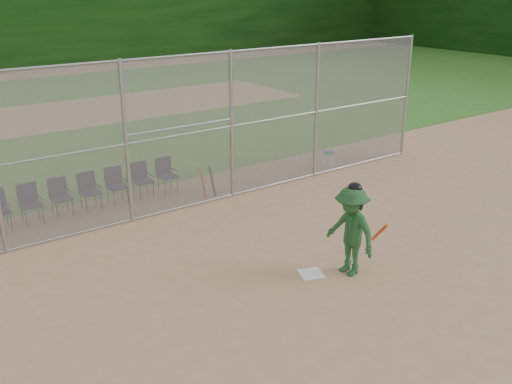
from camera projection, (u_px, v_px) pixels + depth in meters
ground at (328, 278)px, 11.53m from camera, size 100.00×100.00×0.00m
grass_strip at (51, 116)px, 25.20m from camera, size 100.00×100.00×0.00m
dirt_patch_far at (51, 116)px, 25.20m from camera, size 24.00×24.00×0.00m
backstop_fence at (199, 129)px, 14.60m from camera, size 16.09×0.09×4.00m
home_plate at (311, 274)px, 11.68m from camera, size 0.58×0.58×0.02m
batter_at_plate at (351, 231)px, 11.41m from camera, size 0.93×1.33×1.96m
water_cooler at (329, 158)px, 18.51m from camera, size 0.36×0.36×0.45m
spare_bats at (208, 182)px, 15.74m from camera, size 0.36×0.33×0.83m
chair_2 at (31, 204)px, 14.02m from camera, size 0.54×0.52×0.96m
chair_3 at (61, 198)px, 14.43m from camera, size 0.54×0.52×0.96m
chair_4 at (90, 192)px, 14.84m from camera, size 0.54×0.52×0.96m
chair_5 at (117, 186)px, 15.26m from camera, size 0.54×0.52×0.96m
chair_6 at (143, 180)px, 15.67m from camera, size 0.54×0.52×0.96m
chair_7 at (167, 175)px, 16.08m from camera, size 0.54×0.52×0.96m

